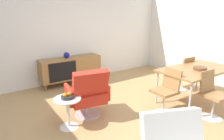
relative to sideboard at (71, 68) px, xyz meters
The scene contains 12 objects.
ground_plane 2.34m from the sideboard, 90.49° to the right, with size 8.32×8.32×0.00m, color tan.
wall_back 1.01m from the sideboard, 93.69° to the left, with size 6.80×0.12×2.80m, color white.
sideboard is the anchor object (origin of this frame).
vase_cobalt 0.37m from the sideboard, behind, with size 0.15×0.15×0.15m.
dining_table 3.07m from the sideboard, 55.79° to the right, with size 1.60×0.90×0.74m.
wooden_bowl_on_table 3.14m from the sideboard, 57.56° to the right, with size 0.26×0.26×0.06m, color brown.
dining_chair_near_window 2.67m from the sideboard, 71.80° to the right, with size 0.43×0.40×0.86m.
dining_chair_front_left 3.38m from the sideboard, 66.02° to the right, with size 0.42×0.44×0.86m.
dining_chair_back_right 2.86m from the sideboard, 43.63° to the right, with size 0.41×0.44×0.86m.
lounge_chair_red 1.89m from the sideboard, 103.57° to the right, with size 0.80×0.75×0.95m.
side_table_round 2.15m from the sideboard, 114.13° to the right, with size 0.44×0.44×0.52m.
fruit_bowl 2.15m from the sideboard, 114.12° to the right, with size 0.20×0.20×0.11m.
Camera 1 is at (-1.89, -2.45, 1.84)m, focal length 31.35 mm.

